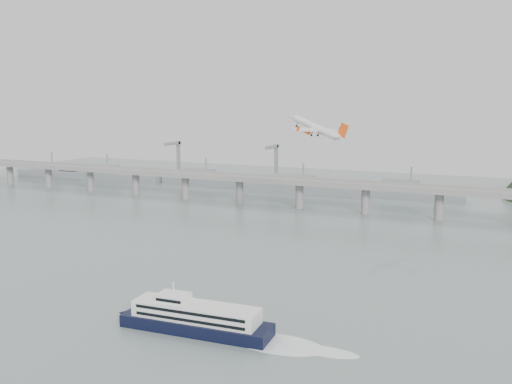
% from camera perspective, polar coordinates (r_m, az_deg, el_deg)
% --- Properties ---
extents(ground, '(900.00, 900.00, 0.00)m').
position_cam_1_polar(ground, '(221.43, -6.01, -11.35)').
color(ground, slate).
rests_on(ground, ground).
extents(bridge, '(800.00, 22.00, 23.90)m').
position_cam_1_polar(bridge, '(397.68, 8.52, 0.45)').
color(bridge, gray).
rests_on(bridge, ground).
extents(distant_fleet, '(453.00, 60.90, 40.00)m').
position_cam_1_polar(distant_fleet, '(519.55, -6.03, 1.28)').
color(distant_fleet, slate).
rests_on(distant_fleet, ground).
extents(ferry, '(88.65, 18.98, 16.71)m').
position_cam_1_polar(ferry, '(193.00, -6.33, -13.09)').
color(ferry, black).
rests_on(ferry, ground).
extents(airliner, '(39.18, 36.72, 15.94)m').
position_cam_1_polar(airliner, '(299.80, 6.41, 6.68)').
color(airliner, white).
rests_on(airliner, ground).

